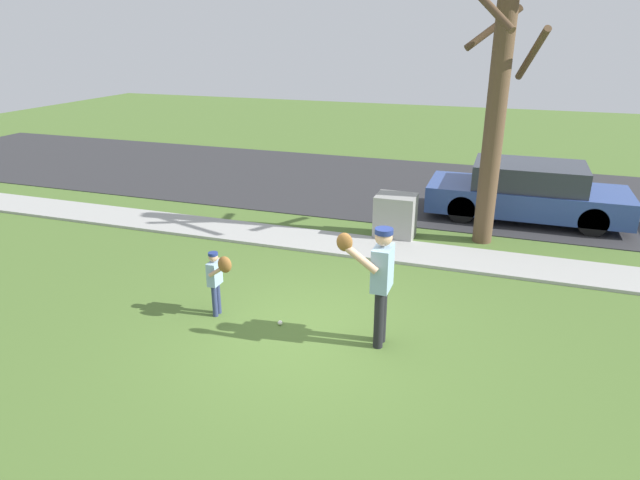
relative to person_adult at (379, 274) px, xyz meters
The scene contains 9 objects.
ground_plane 3.74m from the person_adult, 104.81° to the left, with size 48.00×48.00×0.00m, color #4C6B2D.
sidewalk_strip 3.82m from the person_adult, 104.41° to the left, with size 36.00×1.20×0.06m, color #A3A39E.
road_surface 8.67m from the person_adult, 96.09° to the left, with size 36.00×6.80×0.02m, color #2D2D30.
person_adult is the anchor object (origin of this frame).
person_child 2.55m from the person_adult, behind, with size 0.47×0.42×1.10m.
baseball 1.85m from the person_adult, behind, with size 0.07×0.07×0.07m, color white.
utility_cabinet 4.51m from the person_adult, 98.40° to the left, with size 0.84×0.69×0.95m, color gray.
street_tree_near 5.30m from the person_adult, 76.21° to the left, with size 1.85×1.89×5.85m.
parked_wagon_blue 6.97m from the person_adult, 73.14° to the left, with size 4.50×1.80×1.33m.
Camera 1 is at (2.38, -6.73, 4.22)m, focal length 30.94 mm.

